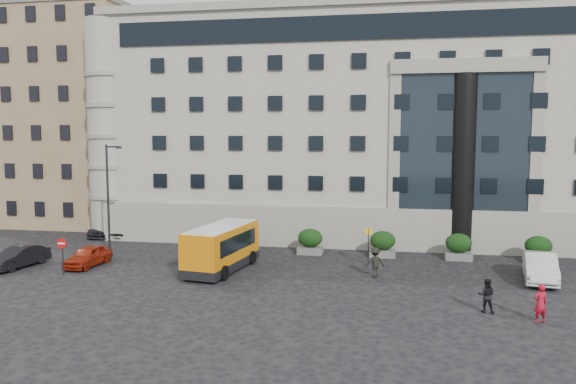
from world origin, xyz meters
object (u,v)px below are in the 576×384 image
(parked_car_d, at_px, (130,229))
(pedestrian_b, at_px, (486,295))
(hedge_d, at_px, (459,246))
(hedge_e, at_px, (538,249))
(hedge_b, at_px, (310,241))
(no_entry_sign, at_px, (62,249))
(red_truck, at_px, (188,211))
(parked_car_c, at_px, (108,227))
(minibus, at_px, (222,246))
(pedestrian_c, at_px, (375,262))
(white_taxi, at_px, (541,267))
(street_lamp, at_px, (109,198))
(hedge_a, at_px, (241,239))
(parked_car_a, at_px, (88,256))
(hedge_c, at_px, (383,244))
(pedestrian_a, at_px, (540,303))
(parked_car_b, at_px, (19,257))
(bus_stop_sign, at_px, (368,240))

(parked_car_d, relative_size, pedestrian_b, 2.74)
(hedge_d, distance_m, hedge_e, 5.20)
(hedge_e, bearing_deg, hedge_b, 180.00)
(hedge_e, distance_m, no_entry_sign, 31.09)
(hedge_d, height_order, pedestrian_b, hedge_d)
(red_truck, relative_size, parked_car_c, 1.12)
(hedge_b, bearing_deg, pedestrian_b, -48.25)
(minibus, distance_m, pedestrian_c, 9.72)
(hedge_e, bearing_deg, hedge_d, 180.00)
(hedge_e, height_order, minibus, minibus)
(no_entry_sign, distance_m, white_taxi, 29.00)
(minibus, relative_size, red_truck, 1.33)
(street_lamp, distance_m, parked_car_d, 10.11)
(hedge_a, xyz_separation_m, red_truck, (-7.97, 10.28, 0.51))
(parked_car_a, bearing_deg, hedge_c, 22.37)
(hedge_e, height_order, no_entry_sign, no_entry_sign)
(hedge_e, xyz_separation_m, pedestrian_a, (-2.99, -12.80, -0.01))
(hedge_e, distance_m, parked_car_c, 33.92)
(parked_car_a, bearing_deg, pedestrian_a, -9.70)
(parked_car_b, relative_size, white_taxi, 0.85)
(street_lamp, distance_m, parked_car_c, 10.79)
(hedge_a, relative_size, hedge_e, 1.00)
(no_entry_sign, distance_m, pedestrian_c, 19.28)
(hedge_e, relative_size, parked_car_a, 0.46)
(minibus, bearing_deg, parked_car_b, -164.65)
(street_lamp, bearing_deg, hedge_d, 11.53)
(pedestrian_c, bearing_deg, parked_car_c, -41.61)
(minibus, bearing_deg, hedge_b, 58.84)
(minibus, bearing_deg, no_entry_sign, -154.16)
(hedge_b, distance_m, white_taxi, 15.36)
(street_lamp, relative_size, pedestrian_b, 4.72)
(bus_stop_sign, relative_size, pedestrian_b, 1.49)
(bus_stop_sign, bearing_deg, parked_car_a, -168.87)
(pedestrian_c, bearing_deg, street_lamp, -21.49)
(hedge_c, bearing_deg, parked_car_d, 169.07)
(street_lamp, distance_m, minibus, 8.80)
(parked_car_a, bearing_deg, pedestrian_c, 5.65)
(red_truck, height_order, parked_car_a, red_truck)
(hedge_c, bearing_deg, parked_car_b, -162.16)
(hedge_e, relative_size, pedestrian_b, 1.09)
(hedge_c, height_order, bus_stop_sign, bus_stop_sign)
(parked_car_b, distance_m, parked_car_c, 11.60)
(pedestrian_b, height_order, pedestrian_c, pedestrian_c)
(no_entry_sign, bearing_deg, hedge_b, 31.90)
(red_truck, bearing_deg, white_taxi, -23.93)
(no_entry_sign, relative_size, parked_car_c, 0.48)
(no_entry_sign, relative_size, minibus, 0.32)
(red_truck, distance_m, parked_car_b, 18.53)
(hedge_b, relative_size, parked_car_d, 0.40)
(parked_car_c, distance_m, pedestrian_a, 35.02)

